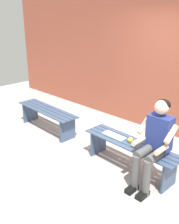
# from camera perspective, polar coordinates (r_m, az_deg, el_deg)

# --- Properties ---
(ground_plane) EXTENTS (10.00, 7.00, 0.04)m
(ground_plane) POSITION_cam_1_polar(r_m,az_deg,el_deg) (4.47, -10.86, -11.89)
(ground_plane) COLOR #9E9E99
(brick_wall) EXTENTS (9.50, 0.24, 2.73)m
(brick_wall) POSITION_cam_1_polar(r_m,az_deg,el_deg) (5.53, 15.80, 9.62)
(brick_wall) COLOR #9E4C38
(brick_wall) RESTS_ON ground
(bench_near) EXTENTS (1.65, 0.47, 0.47)m
(bench_near) POSITION_cam_1_polar(r_m,az_deg,el_deg) (4.22, 8.82, -7.96)
(bench_near) COLOR #384C6B
(bench_near) RESTS_ON ground
(bench_far) EXTENTS (1.61, 0.47, 0.47)m
(bench_far) POSITION_cam_1_polar(r_m,az_deg,el_deg) (5.60, -9.15, -0.51)
(bench_far) COLOR #384C6B
(bench_far) RESTS_ON ground
(person_seated) EXTENTS (0.50, 0.69, 1.27)m
(person_seated) POSITION_cam_1_polar(r_m,az_deg,el_deg) (3.77, 13.85, -6.05)
(person_seated) COLOR navy
(person_seated) RESTS_ON ground
(apple) EXTENTS (0.08, 0.08, 0.08)m
(apple) POSITION_cam_1_polar(r_m,az_deg,el_deg) (4.15, 8.83, -6.02)
(apple) COLOR gold
(apple) RESTS_ON bench_near
(book_open) EXTENTS (0.42, 0.17, 0.02)m
(book_open) POSITION_cam_1_polar(r_m,az_deg,el_deg) (4.33, 5.29, -5.14)
(book_open) COLOR white
(book_open) RESTS_ON bench_near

